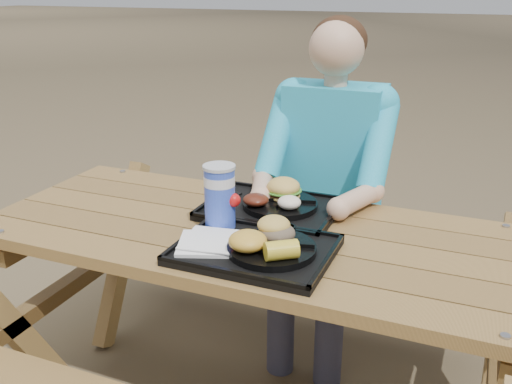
% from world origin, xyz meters
% --- Properties ---
extents(picnic_table, '(1.80, 1.49, 0.75)m').
position_xyz_m(picnic_table, '(0.00, 0.00, 0.38)').
color(picnic_table, '#999999').
rests_on(picnic_table, ground).
extents(tray_near, '(0.45, 0.35, 0.02)m').
position_xyz_m(tray_near, '(0.06, -0.17, 0.76)').
color(tray_near, black).
rests_on(tray_near, picnic_table).
extents(tray_far, '(0.45, 0.35, 0.02)m').
position_xyz_m(tray_far, '(-0.01, 0.16, 0.76)').
color(tray_far, black).
rests_on(tray_far, picnic_table).
extents(plate_near, '(0.26, 0.26, 0.02)m').
position_xyz_m(plate_near, '(0.12, -0.17, 0.78)').
color(plate_near, black).
rests_on(plate_near, tray_near).
extents(plate_far, '(0.26, 0.26, 0.02)m').
position_xyz_m(plate_far, '(0.02, 0.17, 0.78)').
color(plate_far, black).
rests_on(plate_far, tray_far).
extents(napkin_stack, '(0.22, 0.22, 0.02)m').
position_xyz_m(napkin_stack, '(-0.07, -0.20, 0.78)').
color(napkin_stack, white).
rests_on(napkin_stack, tray_near).
extents(soda_cup, '(0.10, 0.10, 0.20)m').
position_xyz_m(soda_cup, '(-0.10, -0.06, 0.87)').
color(soda_cup, '#1939BF').
rests_on(soda_cup, tray_near).
extents(condiment_bbq, '(0.05, 0.05, 0.03)m').
position_xyz_m(condiment_bbq, '(0.06, -0.04, 0.79)').
color(condiment_bbq, '#320507').
rests_on(condiment_bbq, tray_near).
extents(condiment_mustard, '(0.05, 0.05, 0.03)m').
position_xyz_m(condiment_mustard, '(0.12, -0.04, 0.78)').
color(condiment_mustard, yellow).
rests_on(condiment_mustard, tray_near).
extents(sandwich, '(0.10, 0.10, 0.11)m').
position_xyz_m(sandwich, '(0.12, -0.13, 0.84)').
color(sandwich, gold).
rests_on(sandwich, plate_near).
extents(mac_cheese, '(0.11, 0.11, 0.06)m').
position_xyz_m(mac_cheese, '(0.07, -0.22, 0.82)').
color(mac_cheese, gold).
rests_on(mac_cheese, plate_near).
extents(corn_cob, '(0.13, 0.13, 0.05)m').
position_xyz_m(corn_cob, '(0.17, -0.24, 0.82)').
color(corn_cob, yellow).
rests_on(corn_cob, plate_near).
extents(cutlery_far, '(0.06, 0.16, 0.01)m').
position_xyz_m(cutlery_far, '(-0.18, 0.16, 0.77)').
color(cutlery_far, black).
rests_on(cutlery_far, tray_far).
extents(burger, '(0.12, 0.12, 0.11)m').
position_xyz_m(burger, '(0.02, 0.22, 0.84)').
color(burger, gold).
rests_on(burger, plate_far).
extents(baked_beans, '(0.09, 0.09, 0.04)m').
position_xyz_m(baked_beans, '(-0.04, 0.11, 0.81)').
color(baked_beans, '#571E11').
rests_on(baked_beans, plate_far).
extents(potato_salad, '(0.08, 0.08, 0.04)m').
position_xyz_m(potato_salad, '(0.07, 0.12, 0.81)').
color(potato_salad, white).
rests_on(potato_salad, plate_far).
extents(diner, '(0.48, 0.84, 1.28)m').
position_xyz_m(diner, '(0.09, 0.59, 0.64)').
color(diner, '#159884').
rests_on(diner, ground).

